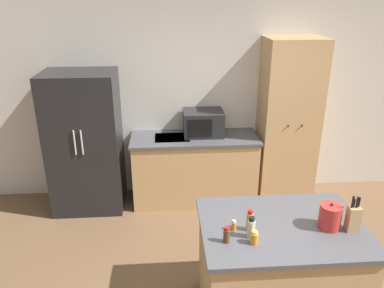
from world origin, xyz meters
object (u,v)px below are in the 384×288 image
at_px(pantry_cabinet, 288,122).
at_px(spice_bottle_amber_oil, 254,238).
at_px(spice_bottle_tall_dark, 227,235).
at_px(spice_bottle_short_red, 234,225).
at_px(microwave, 203,123).
at_px(spice_bottle_green_herb, 250,221).
at_px(refrigerator, 85,142).
at_px(kettle, 330,217).
at_px(spice_bottle_pale_salt, 251,228).
at_px(knife_block, 353,218).

xyz_separation_m(pantry_cabinet, spice_bottle_amber_oil, (-0.96, -2.27, -0.09)).
distance_m(spice_bottle_tall_dark, spice_bottle_short_red, 0.17).
xyz_separation_m(pantry_cabinet, microwave, (-1.10, 0.04, -0.00)).
distance_m(pantry_cabinet, spice_bottle_green_herb, 2.31).
height_order(refrigerator, spice_bottle_short_red, refrigerator).
distance_m(pantry_cabinet, kettle, 2.14).
xyz_separation_m(pantry_cabinet, spice_bottle_green_herb, (-0.96, -2.10, -0.06)).
distance_m(spice_bottle_short_red, spice_bottle_amber_oil, 0.21).
height_order(spice_bottle_tall_dark, spice_bottle_pale_salt, spice_bottle_pale_salt).
xyz_separation_m(refrigerator, spice_bottle_short_red, (1.51, -2.02, 0.08)).
bearing_deg(spice_bottle_amber_oil, kettle, 13.99).
height_order(knife_block, spice_bottle_tall_dark, knife_block).
relative_size(spice_bottle_green_herb, kettle, 0.80).
bearing_deg(knife_block, spice_bottle_pale_salt, -177.86).
relative_size(knife_block, spice_bottle_amber_oil, 2.83).
xyz_separation_m(microwave, spice_bottle_amber_oil, (0.14, -2.32, -0.09)).
xyz_separation_m(spice_bottle_amber_oil, kettle, (0.63, 0.16, 0.05)).
distance_m(microwave, kettle, 2.29).
height_order(knife_block, spice_bottle_short_red, knife_block).
bearing_deg(kettle, spice_bottle_pale_salt, -172.96).
distance_m(spice_bottle_amber_oil, spice_bottle_pale_salt, 0.08).
bearing_deg(refrigerator, microwave, 4.61).
height_order(spice_bottle_amber_oil, spice_bottle_pale_salt, spice_bottle_pale_salt).
xyz_separation_m(knife_block, spice_bottle_green_herb, (-0.78, 0.06, -0.03)).
bearing_deg(refrigerator, kettle, -42.12).
relative_size(pantry_cabinet, spice_bottle_green_herb, 12.01).
relative_size(refrigerator, spice_bottle_green_herb, 9.98).
distance_m(refrigerator, pantry_cabinet, 2.60).
relative_size(knife_block, spice_bottle_green_herb, 1.71).
xyz_separation_m(spice_bottle_tall_dark, spice_bottle_pale_salt, (0.19, 0.05, 0.02)).
relative_size(knife_block, spice_bottle_short_red, 3.50).
distance_m(refrigerator, spice_bottle_pale_salt, 2.67).
relative_size(spice_bottle_tall_dark, spice_bottle_amber_oil, 1.20).
height_order(refrigerator, spice_bottle_amber_oil, refrigerator).
xyz_separation_m(knife_block, spice_bottle_pale_salt, (-0.79, -0.03, -0.03)).
bearing_deg(microwave, spice_bottle_tall_dark, -91.46).
distance_m(refrigerator, microwave, 1.50).
relative_size(spice_bottle_short_red, kettle, 0.39).
bearing_deg(kettle, spice_bottle_tall_dark, -171.47).
height_order(pantry_cabinet, kettle, pantry_cabinet).
xyz_separation_m(refrigerator, spice_bottle_green_herb, (1.63, -2.03, 0.12)).
relative_size(microwave, spice_bottle_amber_oil, 4.73).
bearing_deg(spice_bottle_amber_oil, microwave, 93.47).
bearing_deg(spice_bottle_short_red, pantry_cabinet, 62.76).
bearing_deg(spice_bottle_amber_oil, pantry_cabinet, 67.07).
xyz_separation_m(spice_bottle_tall_dark, spice_bottle_short_red, (0.08, 0.14, -0.02)).
distance_m(pantry_cabinet, knife_block, 2.17).
bearing_deg(spice_bottle_tall_dark, knife_block, 4.36).
xyz_separation_m(spice_bottle_tall_dark, spice_bottle_green_herb, (0.20, 0.14, 0.02)).
xyz_separation_m(microwave, spice_bottle_pale_salt, (0.13, -2.24, -0.06)).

